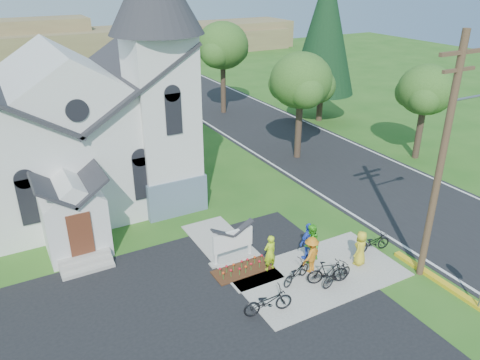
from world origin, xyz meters
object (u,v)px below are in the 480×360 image
church_sign (233,241)px  utility_pole (443,155)px  cyclist_1 (311,243)px  bike_0 (268,301)px  cyclist_0 (270,253)px  bike_1 (328,272)px  cyclist_3 (311,255)px  cyclist_2 (308,241)px  bike_3 (337,274)px  bike_2 (296,272)px  cyclist_4 (361,248)px  bike_4 (373,242)px

church_sign → utility_pole: (6.56, -4.70, 4.38)m
cyclist_1 → bike_0: bearing=8.5°
cyclist_0 → bike_0: cyclist_0 is taller
bike_1 → cyclist_3: (-0.12, 1.00, 0.30)m
cyclist_2 → bike_3: 2.11m
bike_3 → cyclist_0: bearing=31.0°
cyclist_0 → cyclist_2: 1.92m
cyclist_1 → cyclist_2: bearing=-122.5°
church_sign → bike_0: (-0.50, -3.71, -0.47)m
bike_2 → bike_3: 1.65m
cyclist_1 → cyclist_4: cyclist_1 is taller
bike_0 → bike_2: 2.31m
bike_2 → cyclist_4: (3.13, -0.32, 0.37)m
church_sign → bike_4: 6.42m
bike_4 → bike_3: bearing=117.7°
bike_0 → bike_3: bike_0 is taller
bike_0 → cyclist_0: bearing=-24.2°
cyclist_4 → church_sign: bearing=-56.1°
cyclist_1 → cyclist_3: cyclist_1 is taller
cyclist_3 → cyclist_4: bearing=144.6°
bike_0 → bike_2: bearing=-52.8°
cyclist_4 → bike_4: 1.37m
cyclist_4 → bike_3: bearing=-3.9°
cyclist_3 → utility_pole: bearing=130.0°
bike_2 → bike_4: size_ratio=0.95×
bike_1 → cyclist_3: bearing=27.1°
cyclist_4 → utility_pole: bearing=113.6°
utility_pole → bike_2: bearing=157.7°
cyclist_2 → cyclist_4: bearing=129.0°
bike_0 → cyclist_4: bearing=-72.3°
church_sign → utility_pole: utility_pole is taller
bike_2 → bike_0: bearing=99.0°
church_sign → cyclist_2: bearing=-27.5°
cyclist_1 → cyclist_4: (1.76, -1.22, -0.10)m
church_sign → cyclist_3: (2.48, -2.35, -0.16)m
bike_0 → cyclist_1: bearing=-50.5°
bike_1 → cyclist_4: (2.07, 0.40, 0.28)m
utility_pole → cyclist_4: utility_pole is taller
church_sign → bike_4: church_sign is taller
cyclist_0 → bike_2: (0.51, -1.23, -0.40)m
bike_2 → cyclist_3: size_ratio=1.00×
utility_pole → bike_3: bearing=163.4°
church_sign → cyclist_4: size_ratio=1.37×
church_sign → bike_2: bearing=-59.7°
bike_0 → utility_pole: bearing=-88.6°
cyclist_0 → bike_3: (1.85, -2.19, -0.34)m
bike_2 → bike_4: bearing=-106.6°
cyclist_2 → cyclist_3: bearing=49.1°
utility_pole → cyclist_2: size_ratio=5.64×
cyclist_2 → cyclist_3: 0.95m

